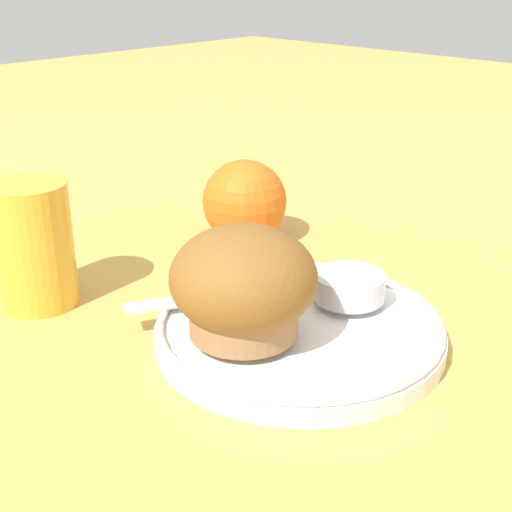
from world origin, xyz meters
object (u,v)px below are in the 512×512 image
orange_fruit (245,202)px  muffin (242,284)px  butter_knife (246,291)px  juice_glass (34,245)px

orange_fruit → muffin: bearing=-135.6°
butter_knife → orange_fruit: (0.11, 0.12, 0.02)m
muffin → butter_knife: (0.05, 0.04, -0.04)m
butter_knife → juice_glass: juice_glass is taller
muffin → orange_fruit: 0.23m
orange_fruit → juice_glass: 0.22m
orange_fruit → juice_glass: juice_glass is taller
butter_knife → orange_fruit: orange_fruit is taller
orange_fruit → juice_glass: size_ratio=0.81×
muffin → juice_glass: (-0.06, 0.18, -0.01)m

